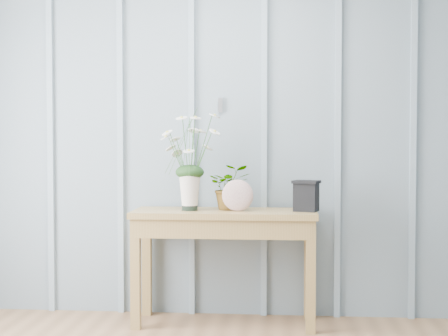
# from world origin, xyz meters

# --- Properties ---
(sideboard) EXTENTS (1.20, 0.45, 0.75)m
(sideboard) POSITION_xyz_m (-0.00, 1.99, 0.64)
(sideboard) COLOR olive
(sideboard) RESTS_ON ground
(daisy_vase) EXTENTS (0.46, 0.35, 0.65)m
(daisy_vase) POSITION_xyz_m (-0.23, 1.97, 1.16)
(daisy_vase) COLOR black
(daisy_vase) RESTS_ON sideboard
(spider_plant) EXTENTS (0.29, 0.25, 0.30)m
(spider_plant) POSITION_xyz_m (0.03, 2.06, 0.90)
(spider_plant) COLOR black
(spider_plant) RESTS_ON sideboard
(felt_disc_vessel) EXTENTS (0.21, 0.07, 0.21)m
(felt_disc_vessel) POSITION_xyz_m (0.09, 1.95, 0.85)
(felt_disc_vessel) COLOR #824854
(felt_disc_vessel) RESTS_ON sideboard
(carved_box) EXTENTS (0.20, 0.17, 0.20)m
(carved_box) POSITION_xyz_m (0.53, 1.98, 0.85)
(carved_box) COLOR black
(carved_box) RESTS_ON sideboard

